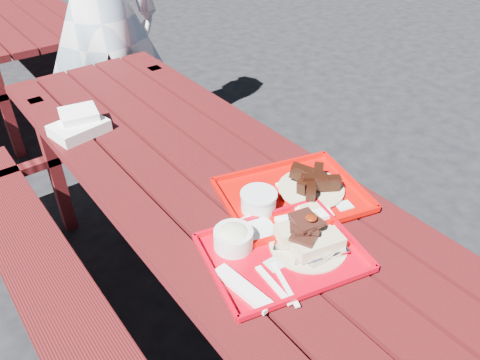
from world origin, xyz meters
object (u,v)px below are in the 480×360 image
Objects in this scene: near_tray at (279,244)px; person at (99,17)px; picnic_table_far at (3,25)px; picnic_table_near at (215,218)px; far_tray at (291,195)px.

near_tray is 0.26× the size of person.
near_tray is at bearing 99.32° from person.
picnic_table_near is at bearing -90.00° from picnic_table_far.
person is (0.29, 1.82, 0.13)m from near_tray.
picnic_table_near is 5.03× the size of near_tray.
picnic_table_near is at bearing 99.25° from person.
far_tray reaches higher than picnic_table_near.
picnic_table_far is at bearing -62.23° from person.
far_tray is at bearing 39.29° from near_tray.
near_tray reaches higher than picnic_table_near.
near_tray reaches higher than far_tray.
far_tray is 0.28× the size of person.
picnic_table_near is 1.00× the size of picnic_table_far.
person is at bearing 80.89° from near_tray.
picnic_table_near is 0.36m from far_tray.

